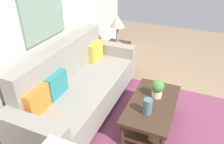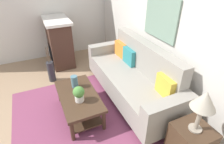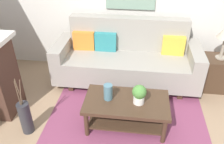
% 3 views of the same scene
% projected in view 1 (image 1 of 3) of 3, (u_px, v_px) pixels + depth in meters
% --- Properties ---
extents(ground_plane, '(9.23, 9.23, 0.00)m').
position_uv_depth(ground_plane, '(187.00, 136.00, 2.99)').
color(ground_plane, '#9E7F60').
extents(wall_back, '(5.23, 0.10, 2.70)m').
position_uv_depth(wall_back, '(45.00, 21.00, 3.03)').
color(wall_back, silver).
rests_on(wall_back, ground_plane).
extents(area_rug, '(2.21, 2.18, 0.01)m').
position_uv_depth(area_rug, '(151.00, 126.00, 3.15)').
color(area_rug, '#843D5B').
rests_on(area_rug, ground_plane).
extents(couch, '(2.37, 0.84, 1.08)m').
position_uv_depth(couch, '(80.00, 87.00, 3.24)').
color(couch, gray).
rests_on(couch, ground_plane).
extents(throw_pillow_orange, '(0.37, 0.14, 0.32)m').
position_uv_depth(throw_pillow_orange, '(37.00, 101.00, 2.57)').
color(throw_pillow_orange, orange).
rests_on(throw_pillow_orange, couch).
extents(throw_pillow_teal, '(0.36, 0.12, 0.32)m').
position_uv_depth(throw_pillow_teal, '(56.00, 85.00, 2.86)').
color(throw_pillow_teal, teal).
rests_on(throw_pillow_teal, couch).
extents(throw_pillow_mustard, '(0.37, 0.14, 0.32)m').
position_uv_depth(throw_pillow_mustard, '(95.00, 51.00, 3.76)').
color(throw_pillow_mustard, gold).
rests_on(throw_pillow_mustard, couch).
extents(coffee_table, '(1.10, 0.60, 0.43)m').
position_uv_depth(coffee_table, '(152.00, 109.00, 3.00)').
color(coffee_table, '#422D1E').
rests_on(coffee_table, ground_plane).
extents(tabletop_vase, '(0.11, 0.11, 0.22)m').
position_uv_depth(tabletop_vase, '(148.00, 107.00, 2.70)').
color(tabletop_vase, slate).
rests_on(tabletop_vase, coffee_table).
extents(potted_plant_tabletop, '(0.18, 0.18, 0.26)m').
position_uv_depth(potted_plant_tabletop, '(158.00, 88.00, 2.98)').
color(potted_plant_tabletop, white).
rests_on(potted_plant_tabletop, coffee_table).
extents(side_table, '(0.44, 0.44, 0.56)m').
position_uv_depth(side_table, '(117.00, 56.00, 4.50)').
color(side_table, '#422D1E').
rests_on(side_table, ground_plane).
extents(table_lamp, '(0.28, 0.28, 0.57)m').
position_uv_depth(table_lamp, '(117.00, 22.00, 4.14)').
color(table_lamp, gray).
rests_on(table_lamp, side_table).
extents(framed_painting, '(0.82, 0.03, 0.69)m').
position_uv_depth(framed_painting, '(43.00, 13.00, 2.87)').
color(framed_painting, gray).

